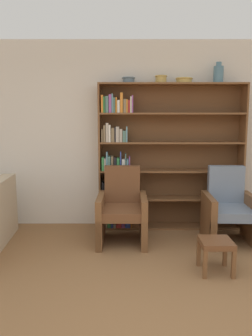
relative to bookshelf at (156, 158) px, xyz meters
name	(u,v)px	position (x,y,z in m)	size (l,w,h in m)	color
wall_back	(143,135)	(-0.18, 0.17, 0.33)	(12.00, 0.06, 2.75)	silver
bookshelf	(156,158)	(0.00, 0.00, 0.00)	(2.10, 0.30, 2.12)	brown
bowl_cream	(127,80)	(-0.42, -0.02, 1.12)	(0.19, 0.19, 0.08)	slate
bowl_slate	(160,79)	(0.04, -0.02, 1.14)	(0.18, 0.18, 0.11)	tan
bowl_copper	(183,80)	(0.36, -0.02, 1.12)	(0.24, 0.24, 0.07)	tan
vase_tall	(217,74)	(0.85, -0.02, 1.20)	(0.14, 0.14, 0.29)	slate
armchair_leather	(121,210)	(-0.51, -0.58, -0.62)	(0.64, 0.68, 0.99)	brown
armchair_cushioned	(228,210)	(0.91, -0.58, -0.62)	(0.67, 0.71, 0.99)	brown
footstool	(215,246)	(0.50, -1.48, -0.75)	(0.33, 0.33, 0.36)	brown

